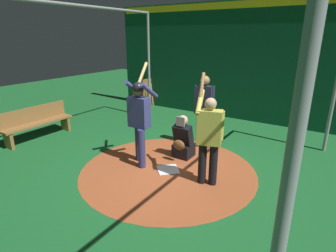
# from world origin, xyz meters

# --- Properties ---
(ground_plane) EXTENTS (25.43, 25.43, 0.00)m
(ground_plane) POSITION_xyz_m (0.00, 0.00, 0.00)
(ground_plane) COLOR #195B28
(dirt_circle) EXTENTS (3.54, 3.54, 0.01)m
(dirt_circle) POSITION_xyz_m (0.00, 0.00, 0.00)
(dirt_circle) COLOR #9E4C28
(dirt_circle) RESTS_ON ground
(home_plate) EXTENTS (0.59, 0.59, 0.01)m
(home_plate) POSITION_xyz_m (0.00, 0.00, 0.01)
(home_plate) COLOR white
(home_plate) RESTS_ON dirt_circle
(batter) EXTENTS (0.68, 0.49, 2.10)m
(batter) POSITION_xyz_m (0.05, -0.67, 1.07)
(batter) COLOR navy
(batter) RESTS_ON ground
(catcher) EXTENTS (0.58, 0.40, 0.98)m
(catcher) POSITION_xyz_m (-0.71, -0.06, 0.39)
(catcher) COLOR black
(catcher) RESTS_ON ground
(umpire) EXTENTS (0.22, 0.49, 1.74)m
(umpire) POSITION_xyz_m (-1.50, 0.04, 0.98)
(umpire) COLOR #4C4C51
(umpire) RESTS_ON ground
(visitor) EXTENTS (0.54, 0.58, 2.00)m
(visitor) POSITION_xyz_m (0.03, 0.88, 0.94)
(visitor) COLOR black
(visitor) RESTS_ON ground
(back_wall) EXTENTS (0.22, 9.43, 3.62)m
(back_wall) POSITION_xyz_m (-4.35, 0.00, 1.82)
(back_wall) COLOR #0F472D
(back_wall) RESTS_ON ground
(cage_frame) EXTENTS (5.81, 5.24, 3.29)m
(cage_frame) POSITION_xyz_m (0.00, 0.00, 2.28)
(cage_frame) COLOR gray
(cage_frame) RESTS_ON ground
(bat_rack) EXTENTS (0.70, 0.17, 1.05)m
(bat_rack) POSITION_xyz_m (-4.11, -3.53, 0.49)
(bat_rack) COLOR olive
(bat_rack) RESTS_ON ground
(bench) EXTENTS (1.86, 0.36, 0.85)m
(bench) POSITION_xyz_m (0.34, -3.89, 0.45)
(bench) COLOR olive
(bench) RESTS_ON ground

